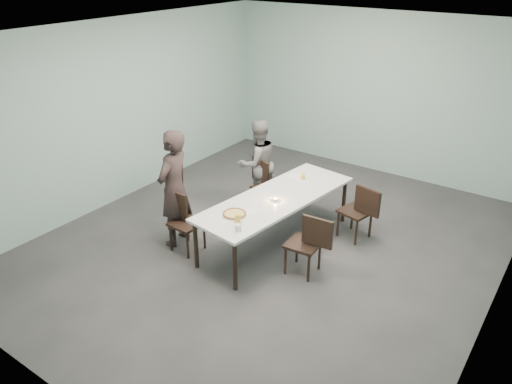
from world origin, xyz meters
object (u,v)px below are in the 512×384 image
Objects in this scene: pizza at (234,214)px; amber_tumbler at (303,177)px; chair_near_left at (182,217)px; chair_far_right at (360,209)px; water_tumbler at (238,228)px; tealight at (275,200)px; diner_far at (258,163)px; beer_glass at (238,219)px; table at (276,201)px; diner_near at (174,189)px; chair_far_left at (265,183)px; side_plate at (251,212)px; chair_near_right at (309,241)px.

amber_tumbler is at bearing 84.25° from pizza.
chair_near_left is 1.00× the size of chair_far_right.
water_tumbler is 0.96m from tealight.
diner_far is at bearing 90.95° from chair_near_left.
table is at bearing 91.71° from beer_glass.
diner_near is at bearing 168.74° from water_tumbler.
tealight is at bearing -30.43° from chair_far_left.
diner_near reaches higher than beer_glass.
diner_near reaches higher than chair_near_left.
water_tumbler is (1.08, -1.98, 0.05)m from diner_far.
diner_near is 21.78× the size of amber_tumbler.
beer_glass is 1.67× the size of water_tumbler.
amber_tumbler is (-0.96, -0.05, 0.29)m from chair_far_right.
beer_glass is at bearing -42.66° from pizza.
diner_near is at bearing -146.06° from table.
side_plate is 0.52m from water_tumbler.
water_tumbler reaches higher than table.
chair_far_left is at bearing 82.64° from chair_near_left.
diner_far is at bearing 171.36° from amber_tumbler.
side_plate is 0.38m from beer_glass.
side_plate is at bearing -93.30° from table.
chair_far_right is at bearing 43.47° from chair_near_left.
water_tumbler is 1.61× the size of tealight.
diner_near is at bearing -168.89° from side_plate.
chair_far_left is at bearing -42.26° from chair_near_right.
chair_near_left is at bearing -172.62° from pizza.
amber_tumbler is at bearing -60.16° from chair_near_right.
chair_near_left reaches higher than water_tumbler.
side_plate is (0.92, -1.48, 0.01)m from diner_far.
pizza is 1.54m from amber_tumbler.
chair_near_left is 2.56× the size of pizza.
table is 3.10× the size of chair_near_right.
beer_glass is (1.23, -0.14, -0.05)m from diner_near.
pizza is (-0.94, -0.36, 0.27)m from chair_near_right.
chair_near_right is at bearing 45.18° from water_tumbler.
amber_tumbler is (0.03, 1.34, 0.04)m from side_plate.
table is 3.10× the size of chair_near_left.
table is at bearing 86.70° from side_plate.
side_plate reaches higher than table.
amber_tumbler is at bearing 17.70° from chair_far_left.
table is at bearing 44.05° from chair_near_left.
tealight is (1.01, -1.02, 0.03)m from diner_far.
diner_far reaches higher than side_plate.
chair_far_right is (0.95, 0.80, -0.19)m from table.
beer_glass is 2.68× the size of tealight.
amber_tumbler is (-0.06, 0.87, 0.02)m from tealight.
chair_far_left is 4.83× the size of side_plate.
diner_far is (0.25, 1.71, -0.13)m from diner_near.
water_tumbler is (-0.83, -1.88, 0.29)m from chair_far_right.
diner_near is 31.11× the size of tealight.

